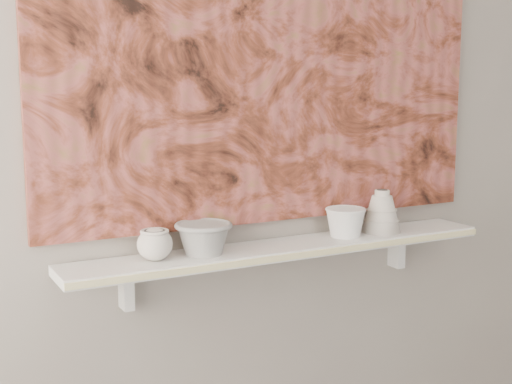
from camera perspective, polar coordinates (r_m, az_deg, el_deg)
wall_back at (r=2.23m, az=1.20°, el=6.91°), size 3.60×0.00×3.60m
shelf at (r=2.21m, az=2.38°, el=-4.55°), size 1.40×0.18×0.03m
shelf_stripe at (r=2.13m, az=3.65°, el=-5.07°), size 1.40×0.01×0.02m
bracket_left at (r=2.09m, az=-10.34°, el=-7.60°), size 0.03×0.06×0.12m
bracket_right at (r=2.55m, az=11.18°, el=-4.58°), size 0.03×0.06×0.12m
painting at (r=2.22m, az=1.41°, el=11.81°), size 1.50×0.02×1.10m
house_motif at (r=2.46m, az=10.68°, el=4.22°), size 0.09×0.00×0.08m
bowl_grey at (r=2.07m, az=-4.22°, el=-3.68°), size 0.18×0.18×0.10m
cup_cream at (r=2.01m, az=-8.10°, el=-4.17°), size 0.11×0.11×0.09m
bell_vessel at (r=2.39m, az=10.02°, el=-1.50°), size 0.16×0.16×0.14m
bowl_white at (r=2.31m, az=7.17°, el=-2.40°), size 0.15×0.15×0.10m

